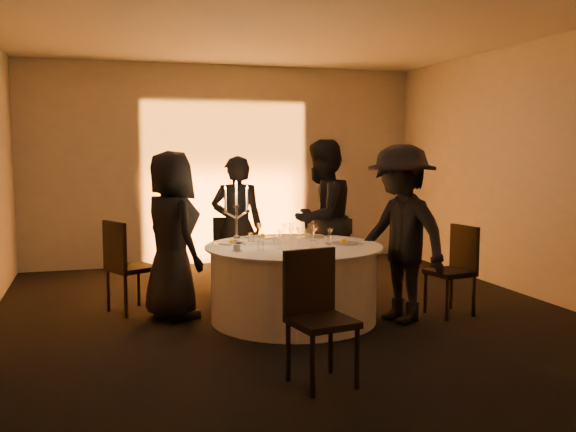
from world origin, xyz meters
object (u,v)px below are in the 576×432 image
object	(u,v)px
coffee_cup	(237,248)
candelabra	(237,223)
chair_back_left	(229,248)
guest_back_left	(237,226)
chair_right	(456,265)
guest_right	(401,234)
chair_back_right	(321,245)
chair_left	(125,261)
guest_back_right	(322,219)
chair_front	(317,308)
banquet_table	(294,283)
guest_left	(171,235)

from	to	relation	value
coffee_cup	candelabra	size ratio (longest dim) A/B	0.17
chair_back_left	guest_back_left	world-z (taller)	guest_back_left
chair_right	guest_right	world-z (taller)	guest_right
chair_right	chair_back_right	bearing A→B (deg)	-154.79
chair_left	coffee_cup	xyz separation A→B (m)	(1.01, -0.95, 0.24)
guest_back_right	candelabra	distance (m)	1.35
chair_left	guest_right	bearing A→B (deg)	-139.81
chair_back_left	chair_front	bearing A→B (deg)	100.55
guest_back_right	guest_right	world-z (taller)	guest_back_right
candelabra	banquet_table	bearing A→B (deg)	-18.59
chair_front	guest_left	xyz separation A→B (m)	(-0.83, 2.15, 0.30)
guest_back_right	guest_right	size ratio (longest dim) A/B	1.04
chair_front	guest_back_right	bearing A→B (deg)	58.86
banquet_table	chair_right	bearing A→B (deg)	-8.76
chair_left	chair_front	world-z (taller)	chair_front
guest_back_left	guest_back_right	size ratio (longest dim) A/B	0.90
chair_right	coffee_cup	world-z (taller)	chair_right
chair_front	coffee_cup	distance (m)	1.58
chair_left	coffee_cup	distance (m)	1.41
banquet_table	guest_right	xyz separation A→B (m)	(1.02, -0.35, 0.51)
coffee_cup	candelabra	bearing A→B (deg)	78.22
chair_front	candelabra	xyz separation A→B (m)	(-0.20, 1.91, 0.44)
guest_back_right	chair_back_right	bearing A→B (deg)	-143.14
chair_back_left	candelabra	size ratio (longest dim) A/B	1.38
banquet_table	chair_right	world-z (taller)	chair_right
chair_left	candelabra	xyz separation A→B (m)	(1.09, -0.58, 0.44)
guest_back_left	coffee_cup	xyz separation A→B (m)	(-0.31, -1.42, -0.03)
guest_back_left	candelabra	distance (m)	1.08
chair_back_left	guest_back_right	size ratio (longest dim) A/B	0.49
chair_right	guest_left	xyz separation A→B (m)	(-2.89, 0.70, 0.34)
chair_back_left	chair_right	distance (m)	2.78
guest_back_left	chair_left	bearing A→B (deg)	34.24
chair_back_right	guest_back_right	distance (m)	0.48
chair_back_right	guest_left	xyz separation A→B (m)	(-1.89, -0.74, 0.30)
chair_back_right	guest_left	distance (m)	2.05
chair_left	chair_back_left	xyz separation A→B (m)	(1.30, 0.85, -0.05)
chair_left	guest_left	distance (m)	0.64
guest_back_left	candelabra	bearing A→B (deg)	92.21
chair_back_left	guest_back_left	distance (m)	0.50
chair_front	guest_right	size ratio (longest dim) A/B	0.56
coffee_cup	guest_right	bearing A→B (deg)	-5.64
coffee_cup	banquet_table	bearing A→B (deg)	16.60
chair_front	guest_left	bearing A→B (deg)	100.33
guest_left	guest_back_left	world-z (taller)	guest_left
chair_front	guest_right	bearing A→B (deg)	34.31
chair_left	guest_back_right	distance (m)	2.28
guest_back_right	coffee_cup	xyz separation A→B (m)	(-1.24, -1.05, -0.13)
chair_back_left	candelabra	world-z (taller)	candelabra
chair_back_left	banquet_table	bearing A→B (deg)	112.62
banquet_table	chair_front	bearing A→B (deg)	-101.61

